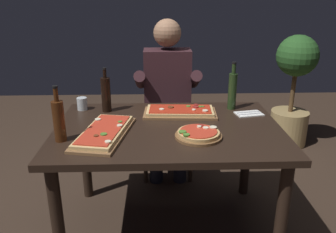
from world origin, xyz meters
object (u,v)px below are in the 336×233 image
object	(u,v)px
dining_table	(168,141)
pizza_rectangular_left	(104,132)
tumbler_near_camera	(82,104)
pizza_rectangular_front	(180,112)
diner_chair	(167,117)
seated_diner	(168,93)
potted_plant_corner	(293,88)
oil_bottle_amber	(232,90)
vinegar_bottle_green	(59,120)
pizza_round_far	(198,134)
wine_bottle_dark	(106,94)

from	to	relation	value
dining_table	pizza_rectangular_left	bearing A→B (deg)	-162.42
tumbler_near_camera	pizza_rectangular_front	bearing A→B (deg)	-10.26
pizza_rectangular_front	diner_chair	bearing A→B (deg)	96.24
tumbler_near_camera	seated_diner	xyz separation A→B (m)	(0.62, 0.39, -0.04)
pizza_rectangular_front	potted_plant_corner	world-z (taller)	potted_plant_corner
pizza_rectangular_front	oil_bottle_amber	size ratio (longest dim) A/B	1.49
vinegar_bottle_green	seated_diner	distance (m)	1.12
pizza_round_far	wine_bottle_dark	distance (m)	0.76
pizza_round_far	potted_plant_corner	xyz separation A→B (m)	(1.14, 1.50, -0.16)
potted_plant_corner	tumbler_near_camera	bearing A→B (deg)	-152.78
dining_table	oil_bottle_amber	xyz separation A→B (m)	(0.46, 0.33, 0.23)
dining_table	potted_plant_corner	distance (m)	1.86
pizza_rectangular_left	oil_bottle_amber	world-z (taller)	oil_bottle_amber
wine_bottle_dark	diner_chair	distance (m)	0.80
pizza_rectangular_front	pizza_round_far	xyz separation A→B (m)	(0.08, -0.39, -0.00)
pizza_rectangular_left	potted_plant_corner	distance (m)	2.23
seated_diner	vinegar_bottle_green	bearing A→B (deg)	-124.48
wine_bottle_dark	potted_plant_corner	size ratio (longest dim) A/B	0.27
potted_plant_corner	wine_bottle_dark	bearing A→B (deg)	-149.43
pizza_rectangular_left	wine_bottle_dark	world-z (taller)	wine_bottle_dark
dining_table	oil_bottle_amber	world-z (taller)	oil_bottle_amber
oil_bottle_amber	vinegar_bottle_green	bearing A→B (deg)	-154.32
dining_table	seated_diner	world-z (taller)	seated_diner
vinegar_bottle_green	pizza_rectangular_left	bearing A→B (deg)	15.62
pizza_rectangular_front	vinegar_bottle_green	xyz separation A→B (m)	(-0.70, -0.41, 0.11)
pizza_rectangular_front	seated_diner	size ratio (longest dim) A/B	0.38
diner_chair	potted_plant_corner	xyz separation A→B (m)	(1.29, 0.47, 0.12)
dining_table	pizza_round_far	world-z (taller)	pizza_round_far
pizza_rectangular_left	potted_plant_corner	bearing A→B (deg)	40.65
pizza_rectangular_left	vinegar_bottle_green	size ratio (longest dim) A/B	1.80
dining_table	pizza_rectangular_left	xyz separation A→B (m)	(-0.38, -0.12, 0.11)
pizza_round_far	diner_chair	xyz separation A→B (m)	(-0.15, 1.02, -0.27)
pizza_rectangular_front	tumbler_near_camera	xyz separation A→B (m)	(-0.69, 0.12, 0.02)
wine_bottle_dark	vinegar_bottle_green	bearing A→B (deg)	-111.42
tumbler_near_camera	vinegar_bottle_green	bearing A→B (deg)	-91.68
diner_chair	seated_diner	xyz separation A→B (m)	(0.00, -0.12, 0.26)
tumbler_near_camera	diner_chair	size ratio (longest dim) A/B	0.10
oil_bottle_amber	wine_bottle_dark	bearing A→B (deg)	-178.48
pizza_round_far	pizza_rectangular_front	bearing A→B (deg)	101.51
pizza_round_far	vinegar_bottle_green	xyz separation A→B (m)	(-0.78, -0.02, 0.11)
vinegar_bottle_green	diner_chair	distance (m)	1.28
seated_diner	potted_plant_corner	distance (m)	1.42
pizza_rectangular_left	pizza_round_far	xyz separation A→B (m)	(0.55, -0.05, -0.00)
oil_bottle_amber	potted_plant_corner	bearing A→B (deg)	49.70
wine_bottle_dark	diner_chair	size ratio (longest dim) A/B	0.36
pizza_rectangular_front	vinegar_bottle_green	world-z (taller)	vinegar_bottle_green
tumbler_near_camera	wine_bottle_dark	bearing A→B (deg)	-12.75
pizza_rectangular_left	pizza_round_far	bearing A→B (deg)	-4.90
oil_bottle_amber	pizza_rectangular_front	bearing A→B (deg)	-163.99
pizza_rectangular_front	potted_plant_corner	distance (m)	1.65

